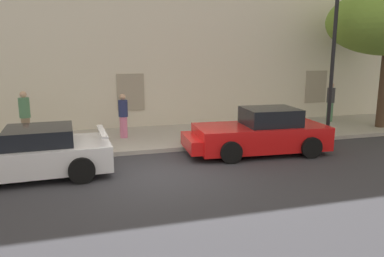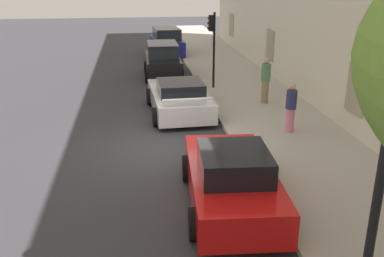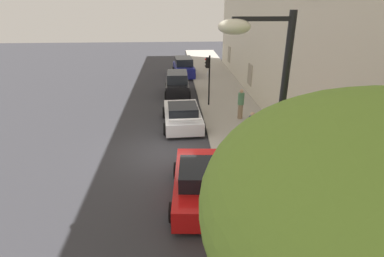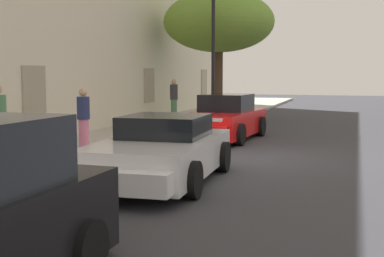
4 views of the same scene
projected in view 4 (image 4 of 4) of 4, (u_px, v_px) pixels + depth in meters
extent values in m
plane|color=#333338|center=(236.00, 158.00, 13.45)|extent=(80.00, 80.00, 0.00)
cube|color=#A8A399|center=(95.00, 148.00, 14.63)|extent=(60.00, 3.85, 0.14)
cube|color=#9E937F|center=(34.00, 92.00, 15.03)|extent=(1.10, 0.06, 1.50)
cube|color=#9E937F|center=(149.00, 85.00, 23.31)|extent=(1.10, 0.06, 1.50)
cube|color=#9E937F|center=(204.00, 82.00, 31.59)|extent=(1.10, 0.06, 1.50)
cube|color=white|center=(161.00, 155.00, 10.47)|extent=(4.25, 2.15, 0.67)
cube|color=black|center=(165.00, 126.00, 10.71)|extent=(1.74, 1.65, 0.44)
cube|color=white|center=(126.00, 177.00, 8.71)|extent=(1.33, 1.87, 0.37)
cube|color=white|center=(186.00, 119.00, 12.25)|extent=(0.23, 1.68, 0.06)
cylinder|color=black|center=(192.00, 180.00, 8.99)|extent=(0.67, 0.27, 0.66)
cylinder|color=black|center=(86.00, 174.00, 9.50)|extent=(0.67, 0.27, 0.66)
cylinder|color=black|center=(223.00, 157.00, 11.48)|extent=(0.67, 0.27, 0.66)
cylinder|color=black|center=(137.00, 153.00, 11.98)|extent=(0.67, 0.27, 0.66)
cube|color=red|center=(223.00, 123.00, 17.13)|extent=(4.28, 2.10, 0.74)
cube|color=black|center=(227.00, 102.00, 17.35)|extent=(1.76, 1.57, 0.54)
cube|color=red|center=(204.00, 131.00, 15.44)|extent=(1.36, 1.76, 0.41)
cylinder|color=black|center=(240.00, 135.00, 15.62)|extent=(0.68, 0.28, 0.66)
cylinder|color=black|center=(182.00, 132.00, 16.28)|extent=(0.68, 0.28, 0.66)
cylinder|color=black|center=(261.00, 126.00, 18.02)|extent=(0.68, 0.28, 0.66)
cylinder|color=black|center=(210.00, 125.00, 18.67)|extent=(0.68, 0.28, 0.66)
cylinder|color=black|center=(88.00, 248.00, 5.58)|extent=(0.61, 0.20, 0.61)
cylinder|color=#473323|center=(219.00, 81.00, 23.65)|extent=(0.38, 0.38, 3.32)
ellipsoid|color=olive|center=(219.00, 22.00, 23.38)|extent=(4.90, 4.90, 2.68)
cylinder|color=black|center=(213.00, 43.00, 20.53)|extent=(0.14, 0.14, 6.34)
cylinder|color=#4C7F59|center=(174.00, 109.00, 23.10)|extent=(0.38, 0.38, 0.85)
cylinder|color=#333338|center=(174.00, 92.00, 23.02)|extent=(0.47, 0.47, 0.66)
sphere|color=tan|center=(174.00, 82.00, 22.97)|extent=(0.22, 0.22, 0.22)
cylinder|color=pink|center=(84.00, 134.00, 14.11)|extent=(0.38, 0.38, 0.78)
cylinder|color=navy|center=(83.00, 108.00, 14.04)|extent=(0.47, 0.47, 0.60)
sphere|color=tan|center=(83.00, 92.00, 13.99)|extent=(0.22, 0.22, 0.22)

